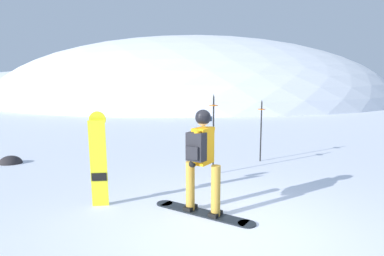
{
  "coord_description": "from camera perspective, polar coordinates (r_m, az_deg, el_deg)",
  "views": [
    {
      "loc": [
        -1.03,
        -4.32,
        2.14
      ],
      "look_at": [
        -0.11,
        3.73,
        1.0
      ],
      "focal_mm": 30.54,
      "sensor_mm": 36.0,
      "label": 1
    }
  ],
  "objects": [
    {
      "name": "piste_marker_far",
      "position": [
        9.0,
        11.97,
        0.33
      ],
      "size": [
        0.2,
        0.2,
        1.68
      ],
      "color": "black",
      "rests_on": "ground"
    },
    {
      "name": "ground_plane",
      "position": [
        4.93,
        6.52,
        -17.74
      ],
      "size": [
        300.0,
        300.0,
        0.0
      ],
      "primitive_type": "plane",
      "color": "white"
    },
    {
      "name": "ridge_peak_far",
      "position": [
        52.22,
        -24.75,
        4.9
      ],
      "size": [
        26.19,
        23.57,
        7.59
      ],
      "color": "white",
      "rests_on": "ground"
    },
    {
      "name": "piste_marker_near",
      "position": [
        7.53,
        3.76,
        -0.16
      ],
      "size": [
        0.2,
        0.2,
        1.88
      ],
      "color": "black",
      "rests_on": "ground"
    },
    {
      "name": "ridge_peak_main",
      "position": [
        39.22,
        0.37,
        4.86
      ],
      "size": [
        43.06,
        38.75,
        14.26
      ],
      "color": "white",
      "rests_on": "ground"
    },
    {
      "name": "rock_dark",
      "position": [
        9.97,
        -29.1,
        -5.42
      ],
      "size": [
        0.59,
        0.5,
        0.41
      ],
      "color": "#282628",
      "rests_on": "ground"
    },
    {
      "name": "snowboarder_main",
      "position": [
        5.22,
        1.72,
        -5.5
      ],
      "size": [
        1.49,
        1.26,
        1.71
      ],
      "color": "black",
      "rests_on": "ground"
    },
    {
      "name": "spare_snowboard",
      "position": [
        5.79,
        -16.01,
        -5.27
      ],
      "size": [
        0.28,
        0.17,
        1.66
      ],
      "color": "yellow",
      "rests_on": "ground"
    }
  ]
}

